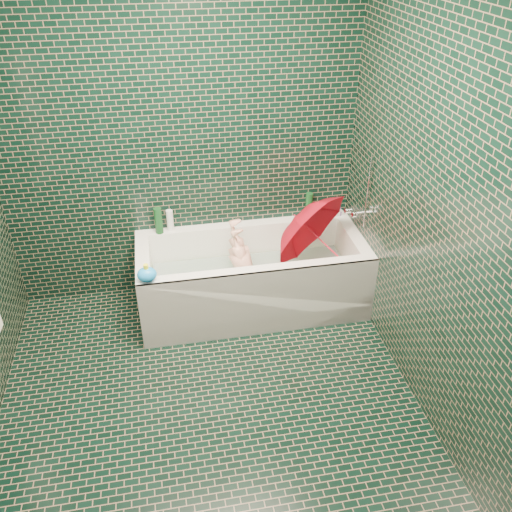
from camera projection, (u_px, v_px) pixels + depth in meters
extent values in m
plane|color=black|center=(211.00, 411.00, 3.39)|extent=(2.80, 2.80, 0.00)
plane|color=black|center=(180.00, 140.00, 3.86)|extent=(2.80, 0.00, 2.80)
plane|color=black|center=(249.00, 488.00, 1.55)|extent=(2.80, 0.00, 2.80)
plane|color=black|center=(441.00, 217.00, 2.91)|extent=(0.00, 2.80, 2.80)
cube|color=white|center=(252.00, 296.00, 4.26)|extent=(1.70, 0.75, 0.15)
cube|color=white|center=(245.00, 245.00, 4.38)|extent=(1.70, 0.10, 0.40)
cube|color=white|center=(260.00, 292.00, 3.84)|extent=(1.70, 0.10, 0.40)
cube|color=white|center=(352.00, 256.00, 4.24)|extent=(0.10, 0.55, 0.40)
cube|color=white|center=(145.00, 278.00, 3.99)|extent=(0.10, 0.55, 0.40)
cube|color=white|center=(261.00, 304.00, 3.85)|extent=(1.70, 0.02, 0.55)
cube|color=green|center=(252.00, 288.00, 4.22)|extent=(1.35, 0.47, 0.01)
cube|color=silver|center=(252.00, 272.00, 4.14)|extent=(1.48, 0.53, 0.00)
cylinder|color=silver|center=(361.00, 213.00, 4.04)|extent=(0.14, 0.05, 0.05)
cylinder|color=silver|center=(348.00, 210.00, 4.07)|extent=(0.05, 0.04, 0.04)
cylinder|color=silver|center=(368.00, 193.00, 3.83)|extent=(0.01, 0.01, 0.55)
imported|color=#F3AE98|center=(246.00, 271.00, 4.14)|extent=(0.87, 0.41, 0.35)
imported|color=red|center=(321.00, 240.00, 3.98)|extent=(0.98, 1.05, 1.02)
imported|color=white|center=(340.00, 216.00, 4.38)|extent=(0.12, 0.12, 0.25)
imported|color=#521F77|center=(336.00, 216.00, 4.38)|extent=(0.10, 0.10, 0.17)
imported|color=#13431C|center=(328.00, 217.00, 4.36)|extent=(0.19, 0.19, 0.19)
cylinder|color=#13431C|center=(309.00, 205.00, 4.31)|extent=(0.06, 0.06, 0.21)
cylinder|color=silver|center=(330.00, 207.00, 4.32)|extent=(0.06, 0.06, 0.17)
cylinder|color=#13431C|center=(158.00, 221.00, 4.10)|extent=(0.07, 0.07, 0.21)
cylinder|color=white|center=(170.00, 220.00, 4.14)|extent=(0.07, 0.07, 0.17)
ellipsoid|color=#FFF71A|center=(325.00, 211.00, 4.37)|extent=(0.10, 0.09, 0.07)
sphere|color=#FFF71A|center=(330.00, 206.00, 4.35)|extent=(0.05, 0.05, 0.05)
cone|color=orange|center=(333.00, 206.00, 4.35)|extent=(0.02, 0.02, 0.02)
ellipsoid|color=#1B8EF7|center=(147.00, 274.00, 3.58)|extent=(0.15, 0.13, 0.10)
cylinder|color=#FFF71A|center=(146.00, 267.00, 3.55)|extent=(0.03, 0.03, 0.04)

